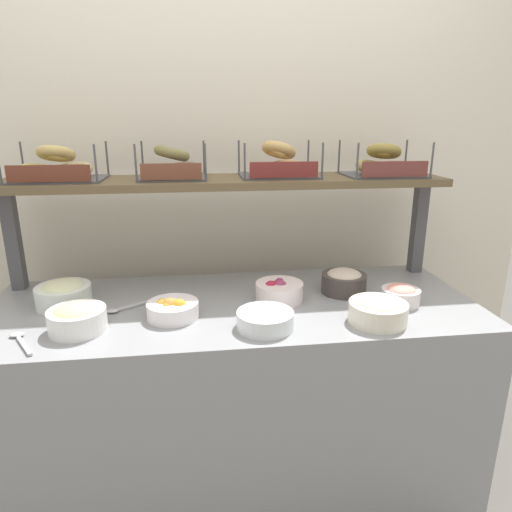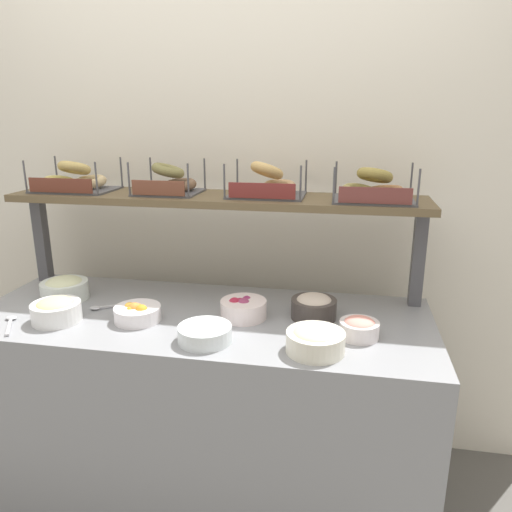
% 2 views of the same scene
% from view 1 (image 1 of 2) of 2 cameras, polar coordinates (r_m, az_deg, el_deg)
% --- Properties ---
extents(ground_plane, '(8.00, 8.00, 0.00)m').
position_cam_1_polar(ground_plane, '(2.17, -2.51, -27.15)').
color(ground_plane, '#595651').
extents(back_wall, '(3.00, 0.06, 2.40)m').
position_cam_1_polar(back_wall, '(2.13, -4.27, 8.55)').
color(back_wall, silver).
rests_on(back_wall, ground_plane).
extents(deli_counter, '(1.80, 0.70, 0.85)m').
position_cam_1_polar(deli_counter, '(1.90, -2.68, -17.89)').
color(deli_counter, gray).
rests_on(deli_counter, ground_plane).
extents(shelf_riser_left, '(0.05, 0.05, 0.40)m').
position_cam_1_polar(shelf_riser_left, '(2.01, -28.23, 1.73)').
color(shelf_riser_left, '#4C4C51').
rests_on(shelf_riser_left, deli_counter).
extents(shelf_riser_right, '(0.05, 0.05, 0.40)m').
position_cam_1_polar(shelf_riser_right, '(2.11, 19.74, 3.39)').
color(shelf_riser_right, '#4C4C51').
rests_on(shelf_riser_right, deli_counter).
extents(upper_shelf, '(1.76, 0.32, 0.03)m').
position_cam_1_polar(upper_shelf, '(1.85, -3.78, 9.31)').
color(upper_shelf, brown).
rests_on(upper_shelf, shelf_riser_left).
extents(bowl_tuna_salad, '(0.18, 0.18, 0.10)m').
position_cam_1_polar(bowl_tuna_salad, '(1.81, 11.00, -3.10)').
color(bowl_tuna_salad, '#3E3733').
rests_on(bowl_tuna_salad, deli_counter).
extents(bowl_lox_spread, '(0.14, 0.14, 0.07)m').
position_cam_1_polar(bowl_lox_spread, '(1.76, 17.72, -4.65)').
color(bowl_lox_spread, silver).
rests_on(bowl_lox_spread, deli_counter).
extents(bowl_egg_salad, '(0.18, 0.18, 0.09)m').
position_cam_1_polar(bowl_egg_salad, '(1.57, -21.57, -7.20)').
color(bowl_egg_salad, white).
rests_on(bowl_egg_salad, deli_counter).
extents(bowl_cream_cheese, '(0.19, 0.19, 0.07)m').
position_cam_1_polar(bowl_cream_cheese, '(1.49, 1.16, -7.79)').
color(bowl_cream_cheese, white).
rests_on(bowl_cream_cheese, deli_counter).
extents(bowl_scallion_spread, '(0.19, 0.19, 0.10)m').
position_cam_1_polar(bowl_scallion_spread, '(1.80, -23.05, -4.35)').
color(bowl_scallion_spread, white).
rests_on(bowl_scallion_spread, deli_counter).
extents(bowl_fruit_salad, '(0.18, 0.18, 0.07)m').
position_cam_1_polar(bowl_fruit_salad, '(1.59, -10.45, -6.55)').
color(bowl_fruit_salad, white).
rests_on(bowl_fruit_salad, deli_counter).
extents(bowl_potato_salad, '(0.20, 0.20, 0.09)m').
position_cam_1_polar(bowl_potato_salad, '(1.58, 15.08, -6.57)').
color(bowl_potato_salad, white).
rests_on(bowl_potato_salad, deli_counter).
extents(bowl_beet_salad, '(0.18, 0.18, 0.08)m').
position_cam_1_polar(bowl_beet_salad, '(1.71, 2.91, -4.39)').
color(bowl_beet_salad, white).
rests_on(bowl_beet_salad, deli_counter).
extents(serving_spoon_near_plate, '(0.11, 0.16, 0.01)m').
position_cam_1_polar(serving_spoon_near_plate, '(1.59, -27.55, -9.29)').
color(serving_spoon_near_plate, '#B7B7BC').
rests_on(serving_spoon_near_plate, deli_counter).
extents(serving_spoon_by_edge, '(0.16, 0.11, 0.01)m').
position_cam_1_polar(serving_spoon_by_edge, '(1.70, -16.36, -6.29)').
color(serving_spoon_by_edge, '#B7B7BC').
rests_on(serving_spoon_by_edge, deli_counter).
extents(bagel_basket_plain, '(0.34, 0.25, 0.14)m').
position_cam_1_polar(bagel_basket_plain, '(1.91, -23.74, 10.07)').
color(bagel_basket_plain, '#4C4C51').
rests_on(bagel_basket_plain, upper_shelf).
extents(bagel_basket_poppy, '(0.28, 0.26, 0.14)m').
position_cam_1_polar(bagel_basket_poppy, '(1.85, -10.50, 10.98)').
color(bagel_basket_poppy, '#4C4C51').
rests_on(bagel_basket_poppy, upper_shelf).
extents(bagel_basket_sesame, '(0.31, 0.25, 0.15)m').
position_cam_1_polar(bagel_basket_sesame, '(1.88, 2.81, 11.38)').
color(bagel_basket_sesame, '#4C4C51').
rests_on(bagel_basket_sesame, upper_shelf).
extents(bagel_basket_everything, '(0.31, 0.26, 0.14)m').
position_cam_1_polar(bagel_basket_everything, '(1.97, 15.65, 11.01)').
color(bagel_basket_everything, '#4C4C51').
rests_on(bagel_basket_everything, upper_shelf).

